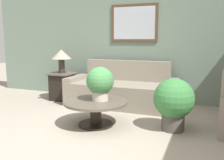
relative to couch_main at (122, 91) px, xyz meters
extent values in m
plane|color=gray|center=(0.10, -2.17, -0.30)|extent=(20.00, 20.00, 0.00)
cube|color=slate|center=(0.10, 0.63, 1.00)|extent=(7.68, 0.06, 2.60)
cube|color=#4C3823|center=(0.08, 0.58, 1.46)|extent=(1.08, 0.03, 0.84)
cube|color=#B2BCC6|center=(0.08, 0.57, 1.46)|extent=(0.96, 0.01, 0.72)
cube|color=gray|center=(0.00, -0.04, -0.06)|extent=(1.92, 0.98, 0.49)
cube|color=gray|center=(0.00, 0.36, 0.41)|extent=(1.92, 0.16, 0.45)
cube|color=gray|center=(-1.05, -0.04, -0.01)|extent=(0.18, 0.98, 0.59)
cube|color=gray|center=(1.05, -0.04, -0.01)|extent=(0.18, 0.98, 0.59)
cylinder|color=black|center=(0.02, -1.37, -0.29)|extent=(0.57, 0.57, 0.03)
cylinder|color=black|center=(0.02, -1.37, -0.10)|extent=(0.19, 0.19, 0.34)
cylinder|color=brown|center=(0.02, -1.37, 0.09)|extent=(1.04, 1.04, 0.04)
cube|color=black|center=(-1.45, -0.05, 0.00)|extent=(0.45, 0.45, 0.60)
cube|color=brown|center=(-1.45, -0.05, 0.32)|extent=(0.53, 0.53, 0.03)
cylinder|color=#2D2823|center=(-1.45, -0.05, 0.34)|extent=(0.20, 0.20, 0.02)
cylinder|color=#2D2823|center=(-1.45, -0.05, 0.50)|extent=(0.14, 0.14, 0.30)
cone|color=gray|center=(-1.45, -0.05, 0.76)|extent=(0.46, 0.46, 0.22)
cylinder|color=beige|center=(0.08, -1.31, 0.19)|extent=(0.26, 0.26, 0.16)
sphere|color=#428447|center=(0.08, -1.31, 0.43)|extent=(0.45, 0.45, 0.45)
cylinder|color=#4C4742|center=(1.23, -1.14, -0.17)|extent=(0.35, 0.35, 0.27)
sphere|color=#387A3D|center=(1.23, -1.14, 0.20)|extent=(0.62, 0.62, 0.62)
camera|label=1|loc=(1.70, -4.94, 1.09)|focal=40.00mm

